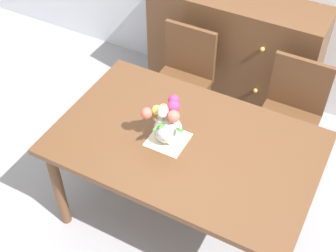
{
  "coord_description": "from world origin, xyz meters",
  "views": [
    {
      "loc": [
        0.8,
        -1.73,
        2.78
      ],
      "look_at": [
        -0.1,
        -0.04,
        0.89
      ],
      "focal_mm": 49.53,
      "sensor_mm": 36.0,
      "label": 1
    }
  ],
  "objects_px": {
    "chair_right": "(291,111)",
    "flower_vase": "(167,123)",
    "dresser": "(233,53)",
    "dining_table": "(185,151)",
    "chair_left": "(183,75)"
  },
  "relations": [
    {
      "from": "dining_table",
      "to": "flower_vase",
      "type": "distance_m",
      "value": 0.25
    },
    {
      "from": "chair_left",
      "to": "dresser",
      "type": "xyz_separation_m",
      "value": [
        0.22,
        0.49,
        -0.02
      ]
    },
    {
      "from": "dining_table",
      "to": "chair_left",
      "type": "bearing_deg",
      "value": 117.27
    },
    {
      "from": "chair_right",
      "to": "flower_vase",
      "type": "distance_m",
      "value": 1.1
    },
    {
      "from": "dining_table",
      "to": "dresser",
      "type": "xyz_separation_m",
      "value": [
        -0.21,
        1.33,
        -0.18
      ]
    },
    {
      "from": "chair_left",
      "to": "dresser",
      "type": "height_order",
      "value": "dresser"
    },
    {
      "from": "dining_table",
      "to": "chair_right",
      "type": "height_order",
      "value": "chair_right"
    },
    {
      "from": "dresser",
      "to": "dining_table",
      "type": "bearing_deg",
      "value": -80.91
    },
    {
      "from": "dining_table",
      "to": "chair_left",
      "type": "relative_size",
      "value": 1.76
    },
    {
      "from": "chair_left",
      "to": "flower_vase",
      "type": "xyz_separation_m",
      "value": [
        0.33,
        -0.88,
        0.39
      ]
    },
    {
      "from": "flower_vase",
      "to": "dining_table",
      "type": "bearing_deg",
      "value": 21.09
    },
    {
      "from": "chair_right",
      "to": "flower_vase",
      "type": "xyz_separation_m",
      "value": [
        -0.54,
        -0.88,
        0.39
      ]
    },
    {
      "from": "dining_table",
      "to": "chair_left",
      "type": "distance_m",
      "value": 0.96
    },
    {
      "from": "chair_left",
      "to": "dresser",
      "type": "relative_size",
      "value": 0.64
    },
    {
      "from": "chair_right",
      "to": "dining_table",
      "type": "bearing_deg",
      "value": 62.73
    }
  ]
}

